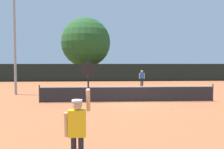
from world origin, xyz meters
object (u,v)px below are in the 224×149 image
object	(u,v)px
player_serving	(78,124)
parked_car_near	(123,72)
parked_car_mid	(155,73)
player_receiving	(142,77)
large_tree	(86,42)
parked_car_far	(177,73)
light_pole	(15,29)
tennis_ball	(170,108)

from	to	relation	value
player_serving	parked_car_near	xyz separation A→B (m)	(4.52, 33.78, -0.28)
parked_car_near	parked_car_mid	xyz separation A→B (m)	(4.65, -2.10, 0.00)
player_receiving	parked_car_mid	xyz separation A→B (m)	(4.38, 13.18, -0.20)
player_serving	large_tree	bearing A→B (deg)	92.60
large_tree	parked_car_far	world-z (taller)	large_tree
large_tree	player_serving	bearing A→B (deg)	-87.40
player_serving	parked_car_near	world-z (taller)	player_serving
player_serving	parked_car_far	xyz separation A→B (m)	(12.74, 31.90, -0.28)
parked_car_near	parked_car_far	world-z (taller)	same
parked_car_far	parked_car_near	bearing A→B (deg)	166.07
large_tree	parked_car_near	bearing A→B (deg)	28.92
light_pole	parked_car_mid	world-z (taller)	light_pole
tennis_ball	large_tree	xyz separation A→B (m)	(-5.57, 23.56, 5.29)
parked_car_mid	large_tree	bearing A→B (deg)	-165.78
player_receiving	large_tree	bearing A→B (deg)	-62.81
tennis_ball	player_serving	bearing A→B (deg)	-121.01
light_pole	parked_car_mid	distance (m)	24.17
large_tree	parked_car_far	size ratio (longest dim) A/B	2.11
player_receiving	parked_car_mid	distance (m)	13.88
player_serving	parked_car_mid	xyz separation A→B (m)	(9.16, 31.68, -0.28)
light_pole	parked_car_near	bearing A→B (deg)	63.69
parked_car_far	light_pole	bearing A→B (deg)	-135.51
player_serving	light_pole	xyz separation A→B (m)	(-5.72, 13.08, 3.79)
player_serving	parked_car_far	distance (m)	34.35
tennis_ball	light_pole	xyz separation A→B (m)	(-9.91, 6.11, 4.81)
tennis_ball	parked_car_near	bearing A→B (deg)	89.29
tennis_ball	parked_car_mid	xyz separation A→B (m)	(4.98, 24.72, 0.74)
large_tree	parked_car_mid	xyz separation A→B (m)	(10.55, 1.16, -4.55)
player_receiving	parked_car_mid	bearing A→B (deg)	-108.37
parked_car_near	player_serving	bearing A→B (deg)	-99.59
parked_car_near	parked_car_far	xyz separation A→B (m)	(8.23, -1.88, 0.00)
player_receiving	large_tree	size ratio (longest dim) A/B	0.18
large_tree	tennis_ball	bearing A→B (deg)	-76.70
player_serving	player_receiving	world-z (taller)	player_serving
tennis_ball	parked_car_near	world-z (taller)	parked_car_near
light_pole	parked_car_far	xyz separation A→B (m)	(18.47, 18.83, -4.07)
parked_car_near	player_receiving	bearing A→B (deg)	-90.96
parked_car_far	tennis_ball	bearing A→B (deg)	-110.00
light_pole	parked_car_far	size ratio (longest dim) A/B	2.02
large_tree	parked_car_mid	size ratio (longest dim) A/B	2.02
tennis_ball	light_pole	bearing A→B (deg)	148.32
player_receiving	large_tree	world-z (taller)	large_tree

